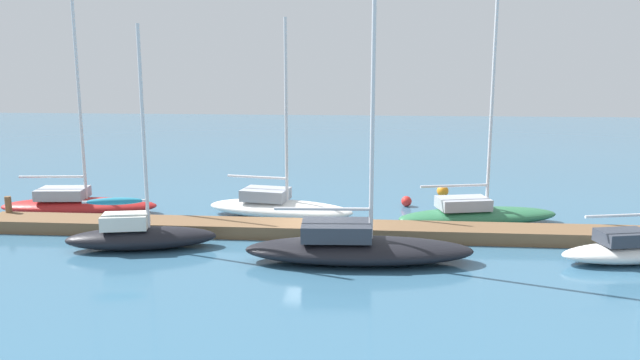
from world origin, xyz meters
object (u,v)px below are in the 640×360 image
Objects in this scene: mooring_buoy_orange at (443,191)px; sailboat_5 at (636,249)px; sailboat_1 at (139,234)px; mooring_buoy_red at (406,201)px; sailboat_3 at (356,245)px; sailboat_0 at (77,203)px; sailboat_2 at (278,206)px; sailboat_4 at (477,213)px.

sailboat_5 is at bearing -61.43° from mooring_buoy_orange.
sailboat_1 is 18.53m from sailboat_5.
sailboat_3 is at bearing -104.08° from mooring_buoy_red.
sailboat_5 is at bearing -12.22° from sailboat_1.
sailboat_0 is 0.77× the size of sailboat_3.
sailboat_4 reaches higher than sailboat_2.
sailboat_1 is 0.94× the size of sailboat_2.
sailboat_3 is 9.32m from mooring_buoy_red.
sailboat_0 is 7.19m from sailboat_1.
mooring_buoy_orange is (17.80, 5.46, -0.23)m from sailboat_0.
sailboat_4 reaches higher than mooring_buoy_red.
sailboat_1 is (5.03, -5.14, 0.06)m from sailboat_0.
sailboat_2 is 17.31× the size of mooring_buoy_red.
sailboat_4 is at bearing -81.54° from mooring_buoy_orange.
sailboat_5 is (10.09, 0.92, -0.15)m from sailboat_3.
sailboat_4 is at bearing 6.02° from sailboat_2.
sailboat_3 is 1.41× the size of sailboat_4.
sailboat_4 reaches higher than sailboat_5.
sailboat_2 reaches higher than mooring_buoy_red.
sailboat_5 is (4.90, -4.79, -0.04)m from sailboat_4.
sailboat_5 is 11.84× the size of mooring_buoy_orange.
mooring_buoy_orange is (4.33, 11.49, -0.33)m from sailboat_3.
sailboat_1 is at bearing -142.79° from mooring_buoy_red.
sailboat_5 reaches higher than mooring_buoy_red.
sailboat_5 is at bearing 1.85° from sailboat_3.
mooring_buoy_red is (15.74, 2.99, -0.28)m from sailboat_0.
sailboat_0 is 20.67× the size of mooring_buoy_red.
sailboat_4 is 5.85m from mooring_buoy_orange.
sailboat_1 is 13.45m from mooring_buoy_red.
sailboat_3 is 1.91× the size of sailboat_5.
sailboat_0 is 17.38× the size of mooring_buoy_orange.
sailboat_1 reaches higher than mooring_buoy_orange.
sailboat_2 is 6.68m from mooring_buoy_red.
sailboat_1 is 0.60× the size of sailboat_3.
sailboat_5 is 11.27m from mooring_buoy_red.
mooring_buoy_orange is (-0.86, 5.78, -0.22)m from sailboat_4.
sailboat_1 is at bearing 170.55° from sailboat_3.
sailboat_1 is 13.65× the size of mooring_buoy_orange.
sailboat_5 is at bearing -18.34° from sailboat_0.
sailboat_0 is 1.08× the size of sailboat_4.
sailboat_2 is at bearing 117.94° from sailboat_3.
sailboat_2 is 0.64× the size of sailboat_3.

